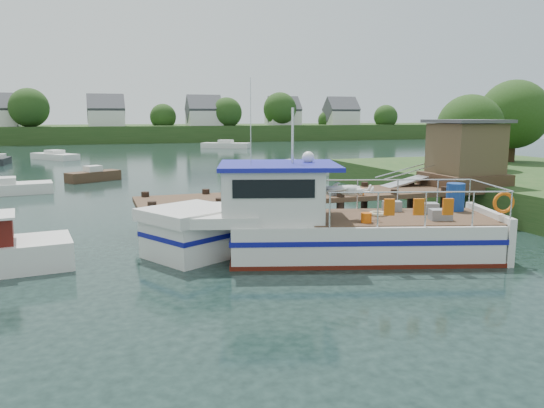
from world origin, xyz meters
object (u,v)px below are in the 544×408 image
object	(u,v)px
moored_d	(55,156)
moored_far	(226,145)
dock	(419,170)
moored_b	(292,167)
moored_e	(1,161)
lobster_boat	(317,225)
moored_rowboat	(93,175)
moored_c	(302,170)
moored_a	(2,188)

from	to	relation	value
moored_d	moored_far	bearing A→B (deg)	26.55
moored_d	dock	bearing A→B (deg)	-72.67
moored_b	moored_e	xyz separation A→B (m)	(-24.59, 14.50, 0.03)
lobster_boat	moored_b	size ratio (longest dim) A/B	2.75
lobster_boat	moored_far	bearing A→B (deg)	95.39
lobster_boat	moored_rowboat	distance (m)	25.15
moored_far	moored_d	distance (m)	26.62
moored_far	moored_c	xyz separation A→B (m)	(-2.75, -36.84, -0.04)
moored_a	moored_b	xyz separation A→B (m)	(21.30, 7.53, -0.03)
moored_b	moored_e	distance (m)	28.54
moored_far	moored_b	distance (m)	33.63
moored_a	moored_e	xyz separation A→B (m)	(-3.29, 22.04, 0.00)
lobster_boat	moored_e	distance (m)	43.78
moored_d	lobster_boat	bearing A→B (deg)	-82.83
moored_b	moored_e	size ratio (longest dim) A/B	1.15
dock	lobster_boat	bearing A→B (deg)	-146.53
moored_b	moored_c	bearing A→B (deg)	-76.29
moored_far	moored_d	world-z (taller)	moored_far
moored_e	moored_far	bearing A→B (deg)	29.56
moored_e	moored_a	bearing A→B (deg)	-87.17
moored_b	moored_c	distance (m)	3.32
moored_far	moored_d	bearing A→B (deg)	-132.17
moored_a	moored_e	size ratio (longest dim) A/B	1.51
moored_c	moored_e	bearing A→B (deg)	161.26
moored_c	moored_far	bearing A→B (deg)	103.32
moored_a	moored_b	distance (m)	22.59
lobster_boat	moored_a	size ratio (longest dim) A/B	2.09
lobster_boat	moored_d	distance (m)	46.83
moored_rowboat	moored_b	size ratio (longest dim) A/B	0.90
lobster_boat	dock	bearing A→B (deg)	49.69
lobster_boat	moored_rowboat	xyz separation A→B (m)	(-7.03, 24.14, -0.65)
moored_a	moored_d	bearing A→B (deg)	100.01
dock	moored_d	xyz separation A→B (m)	(-17.89, 40.92, -1.86)
dock	moored_a	distance (m)	24.00
dock	lobster_boat	xyz separation A→B (m)	(-6.99, -4.62, -1.18)
lobster_boat	moored_e	xyz separation A→B (m)	(-15.50, 40.94, -0.68)
moored_d	moored_e	xyz separation A→B (m)	(-4.60, -4.60, -0.00)
lobster_boat	moored_rowboat	bearing A→B (deg)	122.46
moored_b	moored_d	world-z (taller)	moored_d
moored_far	dock	bearing A→B (deg)	-79.63
moored_a	dock	bearing A→B (deg)	-23.83
dock	moored_e	distance (m)	42.76
moored_rowboat	moored_d	size ratio (longest dim) A/B	0.65
moored_b	dock	bearing A→B (deg)	-75.41
dock	moored_far	distance (m)	55.57
dock	moored_c	xyz separation A→B (m)	(1.73, 18.51, -1.84)
moored_e	moored_c	bearing A→B (deg)	-41.98
moored_a	moored_d	size ratio (longest dim) A/B	0.94
moored_b	moored_a	bearing A→B (deg)	-140.44
lobster_boat	moored_d	size ratio (longest dim) A/B	1.97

